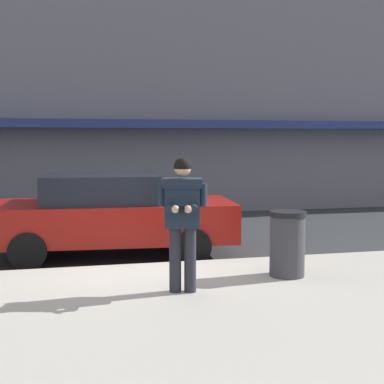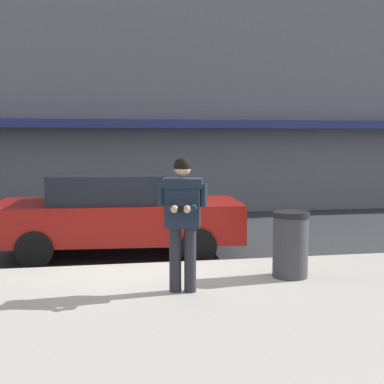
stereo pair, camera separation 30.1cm
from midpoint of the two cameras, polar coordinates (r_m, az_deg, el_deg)
ground_plane at (r=9.17m, az=-6.73°, el=-8.15°), size 80.00×80.00×0.00m
sidewalk at (r=6.66m, az=4.81°, el=-12.89°), size 32.00×5.30×0.14m
curb_paint_line at (r=9.37m, az=-0.62°, el=-7.79°), size 28.00×0.12×0.01m
storefront_facade at (r=17.94m, az=-6.69°, el=18.98°), size 28.00×4.70×12.66m
parked_sedan_mid at (r=10.06m, az=-9.63°, el=-2.37°), size 4.63×2.19×1.54m
man_texting_on_phone at (r=7.07m, az=-2.23°, el=-1.93°), size 0.63×0.64×1.81m
trash_bin at (r=8.11m, az=9.08°, el=-5.43°), size 0.55×0.55×0.98m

